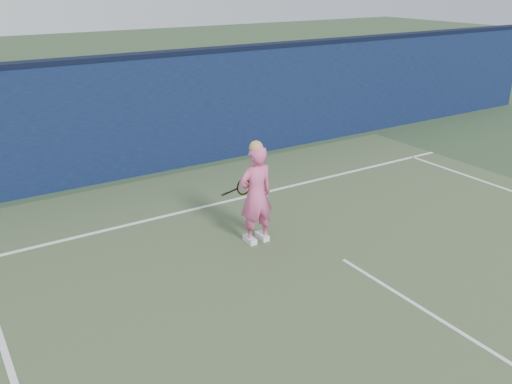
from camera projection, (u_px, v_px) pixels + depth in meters
ground at (391, 290)px, 7.58m from camera, size 80.00×80.00×0.00m
backstop_wall at (185, 111)px, 12.21m from camera, size 24.00×0.40×2.50m
wall_cap at (182, 52)px, 11.73m from camera, size 24.00×0.42×0.10m
player at (256, 194)px, 8.67m from camera, size 0.61×0.40×1.73m
racket at (242, 187)px, 9.00m from camera, size 0.52×0.14×0.28m
court_lines at (409, 300)px, 7.31m from camera, size 11.00×12.04×0.01m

